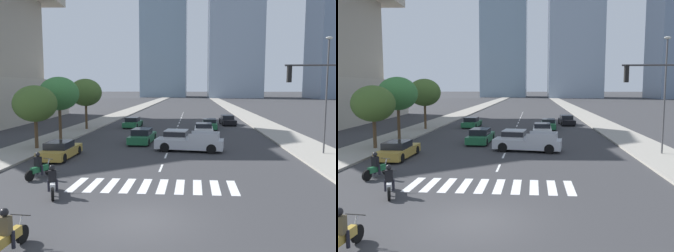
% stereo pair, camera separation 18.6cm
% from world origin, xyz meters
% --- Properties ---
extents(ground_plane, '(800.00, 800.00, 0.00)m').
position_xyz_m(ground_plane, '(0.00, 0.00, 0.00)').
color(ground_plane, '#333335').
extents(sidewalk_east, '(4.00, 260.00, 0.15)m').
position_xyz_m(sidewalk_east, '(11.50, 30.00, 0.07)').
color(sidewalk_east, gray).
rests_on(sidewalk_east, ground).
extents(sidewalk_west, '(4.00, 260.00, 0.15)m').
position_xyz_m(sidewalk_west, '(-11.50, 30.00, 0.07)').
color(sidewalk_west, gray).
rests_on(sidewalk_west, ground).
extents(crosswalk_near, '(8.55, 2.67, 0.01)m').
position_xyz_m(crosswalk_near, '(-0.00, 4.64, 0.00)').
color(crosswalk_near, silver).
rests_on(crosswalk_near, ground).
extents(lane_divider_center, '(0.14, 50.00, 0.01)m').
position_xyz_m(lane_divider_center, '(0.00, 32.64, 0.00)').
color(lane_divider_center, silver).
rests_on(lane_divider_center, ground).
extents(motorcycle_lead, '(1.10, 2.13, 1.49)m').
position_xyz_m(motorcycle_lead, '(-4.57, 2.79, 0.58)').
color(motorcycle_lead, black).
rests_on(motorcycle_lead, ground).
extents(motorcycle_trailing, '(0.97, 1.99, 1.49)m').
position_xyz_m(motorcycle_trailing, '(-6.58, 5.75, 0.58)').
color(motorcycle_trailing, black).
rests_on(motorcycle_trailing, ground).
extents(motorcycle_third, '(0.70, 2.14, 1.49)m').
position_xyz_m(motorcycle_third, '(-3.60, -2.91, 0.58)').
color(motorcycle_third, black).
rests_on(motorcycle_third, ground).
extents(pickup_truck, '(5.58, 2.61, 1.67)m').
position_xyz_m(pickup_truck, '(1.45, 14.67, 0.81)').
color(pickup_truck, '#B7BABF').
rests_on(pickup_truck, ground).
extents(sedan_green_0, '(2.01, 4.35, 1.30)m').
position_xyz_m(sedan_green_0, '(-5.68, 30.53, 0.59)').
color(sedan_green_0, '#1E6038').
rests_on(sedan_green_0, ground).
extents(sedan_green_1, '(1.94, 4.48, 1.23)m').
position_xyz_m(sedan_green_1, '(4.02, 29.52, 0.57)').
color(sedan_green_1, '#1E6038').
rests_on(sedan_green_1, ground).
extents(sedan_white_2, '(2.02, 4.64, 1.31)m').
position_xyz_m(sedan_white_2, '(3.12, 23.55, 0.61)').
color(sedan_white_2, silver).
rests_on(sedan_white_2, ground).
extents(sedan_green_3, '(2.07, 4.83, 1.34)m').
position_xyz_m(sedan_green_3, '(-2.63, 18.31, 0.61)').
color(sedan_green_3, '#1E6038').
rests_on(sedan_green_3, ground).
extents(sedan_black_4, '(2.03, 4.53, 1.30)m').
position_xyz_m(sedan_black_4, '(6.68, 34.46, 0.59)').
color(sedan_black_4, black).
rests_on(sedan_black_4, ground).
extents(sedan_gold_5, '(1.81, 4.41, 1.25)m').
position_xyz_m(sedan_gold_5, '(-7.49, 11.09, 0.58)').
color(sedan_gold_5, '#B28E38').
rests_on(sedan_gold_5, ground).
extents(traffic_signal_near, '(4.07, 0.28, 6.48)m').
position_xyz_m(traffic_signal_near, '(9.29, 6.33, 4.53)').
color(traffic_signal_near, '#333335').
rests_on(traffic_signal_near, sidewalk_east).
extents(street_lamp_east, '(0.50, 0.24, 8.59)m').
position_xyz_m(street_lamp_east, '(11.80, 13.67, 5.06)').
color(street_lamp_east, '#3F3F42').
rests_on(street_lamp_east, sidewalk_east).
extents(street_tree_nearest, '(3.46, 3.46, 5.09)m').
position_xyz_m(street_tree_nearest, '(-10.70, 14.21, 3.76)').
color(street_tree_nearest, '#4C3823').
rests_on(street_tree_nearest, sidewalk_west).
extents(street_tree_second, '(3.73, 3.73, 5.92)m').
position_xyz_m(street_tree_second, '(-10.70, 19.26, 4.47)').
color(street_tree_second, '#4C3823').
rests_on(street_tree_second, sidewalk_west).
extents(street_tree_third, '(3.79, 3.79, 5.94)m').
position_xyz_m(street_tree_third, '(-10.70, 27.32, 4.46)').
color(street_tree_third, '#4C3823').
rests_on(street_tree_third, sidewalk_west).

